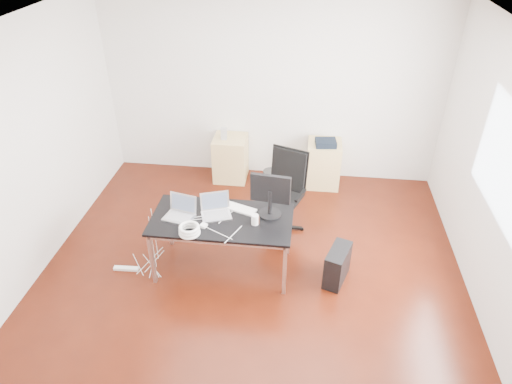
# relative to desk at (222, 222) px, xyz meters

# --- Properties ---
(room_shell) EXTENTS (5.00, 5.00, 5.00)m
(room_shell) POSITION_rel_desk_xyz_m (0.38, -0.14, 0.73)
(room_shell) COLOR #360F06
(room_shell) RESTS_ON ground
(desk) EXTENTS (1.60, 0.80, 0.73)m
(desk) POSITION_rel_desk_xyz_m (0.00, 0.00, 0.00)
(desk) COLOR black
(desk) RESTS_ON ground
(office_chair) EXTENTS (0.61, 0.63, 1.08)m
(office_chair) POSITION_rel_desk_xyz_m (0.64, 0.93, -0.07)
(office_chair) COLOR black
(office_chair) RESTS_ON ground
(filing_cabinet_left) EXTENTS (0.50, 0.50, 0.70)m
(filing_cabinet_left) POSITION_rel_desk_xyz_m (-0.26, 2.09, -0.33)
(filing_cabinet_left) COLOR tan
(filing_cabinet_left) RESTS_ON ground
(filing_cabinet_right) EXTENTS (0.50, 0.50, 0.70)m
(filing_cabinet_right) POSITION_rel_desk_xyz_m (1.18, 2.09, -0.33)
(filing_cabinet_right) COLOR tan
(filing_cabinet_right) RESTS_ON ground
(pc_tower) EXTENTS (0.34, 0.49, 0.44)m
(pc_tower) POSITION_rel_desk_xyz_m (1.34, -0.05, -0.46)
(pc_tower) COLOR black
(pc_tower) RESTS_ON ground
(wastebasket) EXTENTS (0.31, 0.31, 0.28)m
(wastebasket) POSITION_rel_desk_xyz_m (0.39, 1.89, -0.54)
(wastebasket) COLOR black
(wastebasket) RESTS_ON ground
(power_strip) EXTENTS (0.30, 0.07, 0.04)m
(power_strip) POSITION_rel_desk_xyz_m (-1.16, -0.19, -0.66)
(power_strip) COLOR white
(power_strip) RESTS_ON ground
(laptop_left) EXTENTS (0.38, 0.32, 0.23)m
(laptop_left) POSITION_rel_desk_xyz_m (-0.47, -0.01, 0.11)
(laptop_left) COLOR silver
(laptop_left) RESTS_ON desk
(laptop_right) EXTENTS (0.40, 0.35, 0.23)m
(laptop_right) POSITION_rel_desk_xyz_m (-0.08, 0.08, 0.11)
(laptop_right) COLOR silver
(laptop_right) RESTS_ON desk
(monitor) EXTENTS (0.45, 0.26, 0.51)m
(monitor) POSITION_rel_desk_xyz_m (0.53, 0.16, 0.34)
(monitor) COLOR black
(monitor) RESTS_ON desk
(keyboard) EXTENTS (0.46, 0.28, 0.02)m
(keyboard) POSITION_rel_desk_xyz_m (0.15, 0.21, 0.06)
(keyboard) COLOR white
(keyboard) RESTS_ON desk
(cup_white) EXTENTS (0.10, 0.10, 0.12)m
(cup_white) POSITION_rel_desk_xyz_m (0.39, -0.06, 0.11)
(cup_white) COLOR white
(cup_white) RESTS_ON desk
(cup_brown) EXTENTS (0.09, 0.09, 0.10)m
(cup_brown) POSITION_rel_desk_xyz_m (0.39, -0.05, 0.10)
(cup_brown) COLOR #582B1E
(cup_brown) RESTS_ON desk
(cable_coil) EXTENTS (0.24, 0.24, 0.11)m
(cable_coil) POSITION_rel_desk_xyz_m (-0.29, -0.32, 0.11)
(cable_coil) COLOR white
(cable_coil) RESTS_ON desk
(power_adapter) EXTENTS (0.09, 0.09, 0.03)m
(power_adapter) POSITION_rel_desk_xyz_m (-0.17, -0.17, 0.07)
(power_adapter) COLOR white
(power_adapter) RESTS_ON desk
(speaker) EXTENTS (0.10, 0.09, 0.18)m
(speaker) POSITION_rel_desk_xyz_m (-0.34, 2.04, 0.11)
(speaker) COLOR #9E9E9E
(speaker) RESTS_ON filing_cabinet_left
(navy_garment) EXTENTS (0.32, 0.27, 0.09)m
(navy_garment) POSITION_rel_desk_xyz_m (1.18, 2.01, 0.07)
(navy_garment) COLOR black
(navy_garment) RESTS_ON filing_cabinet_right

